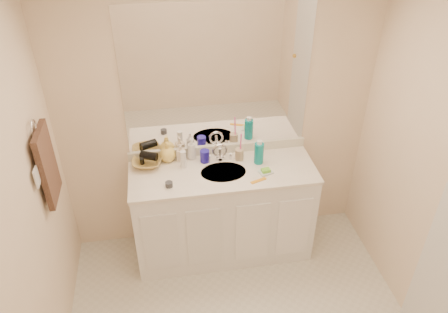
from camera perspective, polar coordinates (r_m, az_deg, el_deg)
name	(u,v)px	position (r m, az deg, el deg)	size (l,w,h in m)	color
ceiling	(261,20)	(1.95, 4.92, 17.32)	(2.60, 2.60, 0.02)	white
wall_back	(218,120)	(3.60, -0.85, 4.84)	(2.60, 0.02, 2.40)	#F6DDC0
wall_left	(16,255)	(2.66, -25.54, -11.57)	(0.02, 2.60, 2.40)	#F6DDC0
vanity_cabinet	(223,213)	(3.83, -0.12, -7.36)	(1.50, 0.55, 0.85)	white
countertop	(223,172)	(3.55, -0.13, -2.03)	(1.52, 0.57, 0.03)	white
backsplash	(218,149)	(3.73, -0.78, 0.97)	(1.52, 0.03, 0.08)	silver
sink_basin	(223,173)	(3.54, -0.08, -2.18)	(0.37, 0.37, 0.02)	beige
faucet	(220,154)	(3.64, -0.54, 0.32)	(0.02, 0.02, 0.11)	silver
mirror	(217,79)	(3.44, -0.88, 10.04)	(1.48, 0.01, 1.20)	white
blue_mug	(205,156)	(3.62, -2.53, 0.05)	(0.08, 0.08, 0.11)	#1F17A2
tan_cup	(239,154)	(3.65, 2.01, 0.29)	(0.07, 0.07, 0.10)	tan
toothbrush	(241,144)	(3.60, 2.20, 1.64)	(0.01, 0.01, 0.22)	#FF43A6
mouthwash_bottle	(259,153)	(3.60, 4.58, 0.42)	(0.08, 0.08, 0.18)	#0C8C94
soap_dish	(266,172)	(3.53, 5.46, -2.05)	(0.10, 0.08, 0.01)	silver
green_soap	(266,170)	(3.52, 5.48, -1.81)	(0.07, 0.05, 0.02)	#74D433
orange_comb	(259,181)	(3.44, 4.53, -3.15)	(0.14, 0.03, 0.01)	orange
dark_jar	(169,184)	(3.39, -7.19, -3.63)	(0.06, 0.06, 0.04)	#303137
extra_white_bottle	(183,159)	(3.56, -5.33, -0.36)	(0.05, 0.05, 0.15)	white
soap_bottle_white	(191,148)	(3.65, -4.28, 1.05)	(0.07, 0.08, 0.19)	silver
soap_bottle_cream	(181,152)	(3.65, -5.63, 0.53)	(0.07, 0.07, 0.15)	beige
soap_bottle_yellow	(167,152)	(3.65, -7.40, 0.64)	(0.14, 0.14, 0.18)	#FAD761
wicker_basket	(147,162)	(3.64, -10.00, -0.73)	(0.24, 0.24, 0.06)	#B08E47
hair_dryer	(149,156)	(3.61, -9.78, 0.09)	(0.07, 0.07, 0.14)	black
towel_ring	(34,127)	(3.05, -23.61, 3.52)	(0.11, 0.11, 0.01)	silver
hand_towel	(47,165)	(3.20, -22.06, -1.06)	(0.04, 0.32, 0.55)	#2F1F19
switch_plate	(37,177)	(3.01, -23.26, -2.48)	(0.01, 0.09, 0.13)	white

